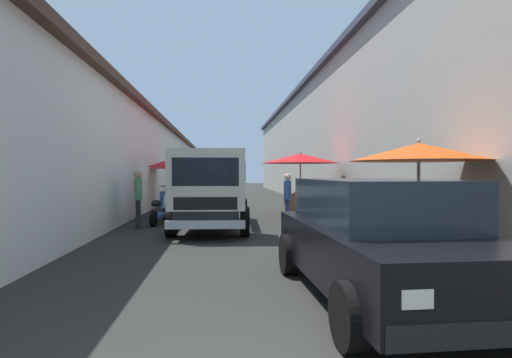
% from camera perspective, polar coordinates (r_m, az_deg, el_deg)
% --- Properties ---
extents(ground, '(90.00, 90.00, 0.00)m').
position_cam_1_polar(ground, '(16.02, -2.18, -4.63)').
color(ground, '#282826').
extents(building_left_whitewash, '(49.80, 7.50, 4.16)m').
position_cam_1_polar(building_left_whitewash, '(19.29, -24.29, 2.44)').
color(building_left_whitewash, silver).
rests_on(building_left_whitewash, ground).
extents(building_right_concrete, '(49.80, 7.50, 6.37)m').
position_cam_1_polar(building_right_concrete, '(19.88, 18.69, 5.62)').
color(building_right_concrete, '#A39E93').
rests_on(building_right_concrete, ground).
extents(fruit_stall_far_left, '(2.19, 2.19, 2.18)m').
position_cam_1_polar(fruit_stall_far_left, '(14.06, -10.70, 1.10)').
color(fruit_stall_far_left, '#9E9EA3').
rests_on(fruit_stall_far_left, ground).
extents(fruit_stall_near_right, '(2.53, 2.53, 2.21)m').
position_cam_1_polar(fruit_stall_near_right, '(17.59, -11.17, 1.35)').
color(fruit_stall_near_right, '#9E9EA3').
rests_on(fruit_stall_near_right, ground).
extents(fruit_stall_near_left, '(2.30, 2.30, 2.11)m').
position_cam_1_polar(fruit_stall_near_left, '(7.32, 22.00, 0.94)').
color(fruit_stall_near_left, '#9E9EA3').
rests_on(fruit_stall_near_left, ground).
extents(fruit_stall_mid_lane, '(2.80, 2.80, 2.31)m').
position_cam_1_polar(fruit_stall_mid_lane, '(14.75, 6.18, 2.13)').
color(fruit_stall_mid_lane, '#9E9EA3').
rests_on(fruit_stall_mid_lane, ground).
extents(hatchback_car, '(3.97, 2.03, 1.45)m').
position_cam_1_polar(hatchback_car, '(5.19, 16.94, -7.97)').
color(hatchback_car, black).
rests_on(hatchback_car, ground).
extents(delivery_truck, '(4.99, 2.13, 2.08)m').
position_cam_1_polar(delivery_truck, '(10.40, -6.47, -1.85)').
color(delivery_truck, black).
rests_on(delivery_truck, ground).
extents(vendor_by_crates, '(0.63, 0.29, 1.60)m').
position_cam_1_polar(vendor_by_crates, '(11.58, -16.27, -2.19)').
color(vendor_by_crates, '#232328').
rests_on(vendor_by_crates, ground).
extents(vendor_in_shade, '(0.61, 0.28, 1.51)m').
position_cam_1_polar(vendor_in_shade, '(11.74, 4.47, -2.42)').
color(vendor_in_shade, navy).
rests_on(vendor_in_shade, ground).
extents(parked_scooter, '(1.69, 0.47, 1.14)m').
position_cam_1_polar(parked_scooter, '(12.57, -13.34, -4.11)').
color(parked_scooter, black).
rests_on(parked_scooter, ground).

